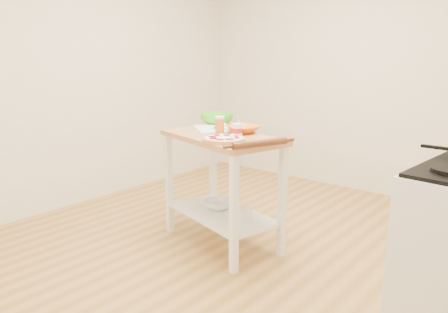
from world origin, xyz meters
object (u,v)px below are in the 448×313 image
object	(u,v)px
orange_bowl	(244,129)
rolling_pin	(260,144)
beer_pint	(220,126)
yogurt_tub	(237,130)
prep_island	(222,168)
shelf_bin	(242,215)
pizza	(224,139)
knife	(226,124)
spatula	(220,129)
cutting_board	(215,129)
shelf_glass_bowl	(218,204)
green_bowl	(217,119)

from	to	relation	value
orange_bowl	rolling_pin	xyz separation A→B (m)	(0.42, -0.37, -0.01)
beer_pint	yogurt_tub	size ratio (longest dim) A/B	0.81
prep_island	shelf_bin	world-z (taller)	prep_island
pizza	knife	size ratio (longest dim) A/B	1.24
yogurt_tub	shelf_bin	size ratio (longest dim) A/B	1.60
beer_pint	rolling_pin	xyz separation A→B (m)	(0.50, -0.17, -0.05)
spatula	yogurt_tub	size ratio (longest dim) A/B	0.81
cutting_board	rolling_pin	xyz separation A→B (m)	(0.70, -0.35, 0.02)
spatula	knife	distance (m)	0.26
spatula	shelf_glass_bowl	bearing A→B (deg)	-70.52
prep_island	green_bowl	bearing A→B (deg)	134.86
spatula	shelf_bin	world-z (taller)	spatula
green_bowl	shelf_bin	world-z (taller)	green_bowl
knife	orange_bowl	world-z (taller)	orange_bowl
green_bowl	yogurt_tub	distance (m)	0.64
orange_bowl	shelf_glass_bowl	distance (m)	0.67
green_bowl	rolling_pin	size ratio (longest dim) A/B	0.70
cutting_board	beer_pint	size ratio (longest dim) A/B	3.41
prep_island	shelf_glass_bowl	distance (m)	0.36
pizza	knife	bearing A→B (deg)	128.24
prep_island	knife	distance (m)	0.53
spatula	green_bowl	xyz separation A→B (m)	(-0.25, 0.25, 0.03)
shelf_glass_bowl	shelf_bin	bearing A→B (deg)	-18.89
spatula	beer_pint	bearing A→B (deg)	-60.24
shelf_glass_bowl	shelf_bin	distance (m)	0.36
beer_pint	prep_island	bearing A→B (deg)	52.97
rolling_pin	beer_pint	bearing A→B (deg)	160.91
spatula	cutting_board	bearing A→B (deg)	152.94
spatula	shelf_bin	distance (m)	0.74
knife	orange_bowl	size ratio (longest dim) A/B	1.03
green_bowl	beer_pint	distance (m)	0.55
prep_island	beer_pint	xyz separation A→B (m)	(-0.01, -0.01, 0.34)
knife	beer_pint	world-z (taller)	beer_pint
knife	green_bowl	distance (m)	0.13
rolling_pin	yogurt_tub	bearing A→B (deg)	150.36
yogurt_tub	orange_bowl	bearing A→B (deg)	110.85
cutting_board	green_bowl	bearing A→B (deg)	164.19
orange_bowl	beer_pint	xyz separation A→B (m)	(-0.08, -0.20, 0.04)
spatula	beer_pint	size ratio (longest dim) A/B	1.01
knife	shelf_bin	distance (m)	0.90
prep_island	pizza	distance (m)	0.37
green_bowl	shelf_bin	distance (m)	1.00
yogurt_tub	shelf_glass_bowl	size ratio (longest dim) A/B	0.77
cutting_board	rolling_pin	distance (m)	0.78
cutting_board	shelf_bin	bearing A→B (deg)	10.01
green_bowl	cutting_board	bearing A→B (deg)	-52.00
cutting_board	shelf_glass_bowl	size ratio (longest dim) A/B	2.11
knife	orange_bowl	bearing A→B (deg)	2.60
rolling_pin	pizza	bearing A→B (deg)	177.75
cutting_board	knife	size ratio (longest dim) A/B	2.02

